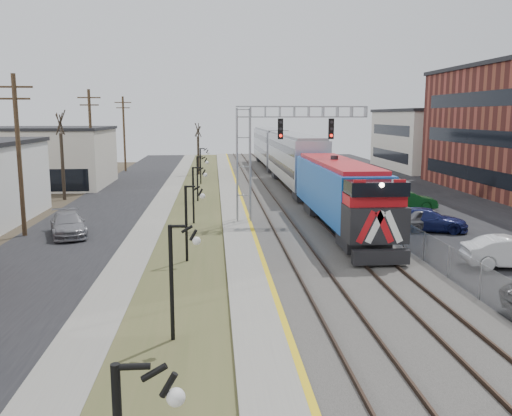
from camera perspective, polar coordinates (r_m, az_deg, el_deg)
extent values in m
cube|color=black|center=(45.88, -15.65, -0.03)|extent=(7.00, 120.00, 0.04)
cube|color=gray|center=(45.22, -10.05, 0.07)|extent=(2.00, 120.00, 0.08)
cube|color=#494F2A|center=(45.02, -6.25, 0.11)|extent=(4.00, 120.00, 0.06)
cube|color=gray|center=(45.01, -2.43, 0.27)|extent=(2.00, 120.00, 0.24)
cube|color=#595651|center=(45.46, 3.88, 0.33)|extent=(8.00, 120.00, 0.20)
cube|color=black|center=(48.68, 18.00, 0.40)|extent=(16.00, 120.00, 0.04)
cube|color=gold|center=(45.03, -1.31, 0.44)|extent=(0.24, 120.00, 0.01)
cube|color=#2D2119|center=(45.12, 0.42, 0.50)|extent=(0.08, 120.00, 0.15)
cube|color=#2D2119|center=(45.27, 2.31, 0.53)|extent=(0.08, 120.00, 0.15)
cube|color=#2D2119|center=(45.55, 4.81, 0.56)|extent=(0.08, 120.00, 0.15)
cube|color=#2D2119|center=(45.81, 6.67, 0.58)|extent=(0.08, 120.00, 0.15)
cube|color=#1655B3|center=(35.04, 8.87, 1.35)|extent=(3.00, 17.00, 4.25)
cube|color=black|center=(27.16, 12.98, -5.04)|extent=(2.80, 0.50, 0.70)
cube|color=#A6A7B0|center=(54.81, 4.01, 5.00)|extent=(3.00, 22.00, 5.33)
cube|color=#A6A7B0|center=(77.38, 1.52, 6.39)|extent=(3.00, 22.00, 5.33)
cube|color=gray|center=(37.60, -1.32, 4.37)|extent=(1.00, 1.00, 8.00)
cube|color=gray|center=(37.86, 4.80, 10.06)|extent=(9.00, 0.80, 0.80)
cube|color=black|center=(37.22, 2.59, 8.32)|extent=(0.35, 0.25, 1.40)
cube|color=black|center=(37.80, 7.91, 8.26)|extent=(0.35, 0.25, 1.40)
cylinder|color=black|center=(18.28, -8.88, -7.92)|extent=(0.14, 0.14, 4.00)
cylinder|color=black|center=(27.96, -7.35, -1.71)|extent=(0.14, 0.14, 4.00)
cylinder|color=black|center=(37.81, -6.62, 1.29)|extent=(0.14, 0.14, 4.00)
cylinder|color=black|center=(47.72, -6.19, 3.04)|extent=(0.14, 0.14, 4.00)
cylinder|color=black|center=(59.65, -5.86, 4.38)|extent=(0.14, 0.14, 4.00)
cylinder|color=#4C3823|center=(36.48, -23.67, 4.97)|extent=(0.28, 0.28, 10.00)
cylinder|color=#4C3823|center=(55.73, -16.96, 6.73)|extent=(0.28, 0.28, 10.00)
cylinder|color=#4C3823|center=(75.37, -13.71, 7.55)|extent=(0.28, 0.28, 10.00)
cube|color=gray|center=(46.15, 9.06, 1.25)|extent=(0.04, 120.00, 1.60)
cube|color=beige|center=(62.34, -21.75, 4.89)|extent=(14.00, 12.00, 6.00)
cube|color=beige|center=(81.26, 19.29, 6.71)|extent=(16.00, 18.00, 8.00)
cylinder|color=#382D23|center=(51.37, -19.68, 4.10)|extent=(0.30, 0.30, 5.95)
cylinder|color=#382D23|center=(69.59, -6.09, 5.50)|extent=(0.30, 0.30, 4.90)
imported|color=silver|center=(29.75, 25.33, -4.32)|extent=(4.83, 2.22, 1.54)
imported|color=navy|center=(37.16, 17.58, -1.23)|extent=(5.47, 3.65, 1.47)
imported|color=slate|center=(37.35, 17.62, -1.13)|extent=(4.74, 2.55, 1.53)
imported|color=#0D4217|center=(45.20, 15.74, 0.73)|extent=(4.56, 2.01, 1.46)
imported|color=gray|center=(36.02, -19.18, -1.68)|extent=(3.44, 5.33, 1.44)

